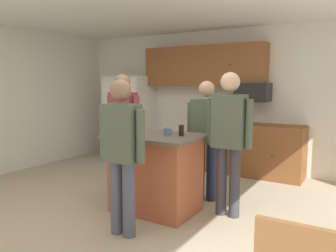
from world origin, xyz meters
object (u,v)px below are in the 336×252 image
object	(u,v)px
person_host_foreground	(206,132)
person_guest_left	(122,148)
refrigerator	(130,118)
kitchen_island	(156,172)
person_elder_center	(229,134)
mug_ceramic_white	(168,132)
tumbler_amber	(119,128)
glass_short_whisky	(181,130)
microwave_over_range	(253,92)
person_guest_by_door	(123,125)

from	to	relation	value
person_host_foreground	person_guest_left	xyz separation A→B (m)	(-0.28, -1.46, 0.00)
refrigerator	person_host_foreground	xyz separation A→B (m)	(2.47, -1.51, 0.07)
kitchen_island	person_guest_left	distance (m)	0.89
kitchen_island	person_elder_center	distance (m)	1.03
person_host_foreground	mug_ceramic_white	bearing A→B (deg)	12.51
person_host_foreground	person_elder_center	world-z (taller)	person_elder_center
person_host_foreground	person_guest_left	world-z (taller)	person_guest_left
refrigerator	kitchen_island	distance (m)	3.08
person_host_foreground	tumbler_amber	world-z (taller)	person_host_foreground
person_host_foreground	glass_short_whisky	bearing A→B (deg)	23.53
microwave_over_range	glass_short_whisky	xyz separation A→B (m)	(-0.17, -2.25, -0.41)
person_host_foreground	person_guest_left	size ratio (longest dim) A/B	1.00
person_elder_center	person_guest_left	xyz separation A→B (m)	(-0.76, -1.08, -0.06)
kitchen_island	person_guest_left	bearing A→B (deg)	-83.85
microwave_over_range	kitchen_island	size ratio (longest dim) A/B	0.49
glass_short_whisky	person_guest_by_door	bearing A→B (deg)	165.49
person_guest_left	mug_ceramic_white	distance (m)	0.77
refrigerator	microwave_over_range	world-z (taller)	refrigerator
person_guest_left	tumbler_amber	size ratio (longest dim) A/B	10.56
microwave_over_range	mug_ceramic_white	bearing A→B (deg)	-97.69
kitchen_island	glass_short_whisky	size ratio (longest dim) A/B	8.62
microwave_over_range	person_guest_left	size ratio (longest dim) A/B	0.34
kitchen_island	person_guest_by_door	xyz separation A→B (m)	(-0.81, 0.37, 0.51)
person_guest_left	glass_short_whisky	world-z (taller)	person_guest_left
person_guest_left	kitchen_island	bearing A→B (deg)	0.00
person_guest_left	mug_ceramic_white	world-z (taller)	person_guest_left
kitchen_island	mug_ceramic_white	xyz separation A→B (m)	(0.18, -0.00, 0.53)
refrigerator	tumbler_amber	distance (m)	2.95
person_host_foreground	microwave_over_range	bearing A→B (deg)	-157.33
microwave_over_range	tumbler_amber	size ratio (longest dim) A/B	3.59
person_elder_center	person_guest_by_door	size ratio (longest dim) A/B	1.00
kitchen_island	mug_ceramic_white	size ratio (longest dim) A/B	8.53
kitchen_island	person_guest_by_door	bearing A→B (deg)	155.24
tumbler_amber	mug_ceramic_white	distance (m)	0.62
person_elder_center	person_host_foreground	bearing A→B (deg)	-59.63
microwave_over_range	person_guest_left	bearing A→B (deg)	-97.55
person_host_foreground	refrigerator	bearing A→B (deg)	-94.14
microwave_over_range	glass_short_whisky	bearing A→B (deg)	-94.32
person_host_foreground	mug_ceramic_white	xyz separation A→B (m)	(-0.18, -0.70, 0.08)
refrigerator	glass_short_whisky	xyz separation A→B (m)	(2.43, -2.13, 0.17)
microwave_over_range	person_host_foreground	xyz separation A→B (m)	(-0.13, -1.62, -0.51)
person_host_foreground	mug_ceramic_white	size ratio (longest dim) A/B	12.23
mug_ceramic_white	person_guest_by_door	bearing A→B (deg)	159.21
refrigerator	kitchen_island	xyz separation A→B (m)	(2.11, -2.21, -0.38)
kitchen_island	person_elder_center	bearing A→B (deg)	20.60
person_elder_center	kitchen_island	bearing A→B (deg)	-0.00
person_elder_center	glass_short_whisky	size ratio (longest dim) A/B	13.09
glass_short_whisky	mug_ceramic_white	bearing A→B (deg)	-150.66
person_guest_left	person_guest_by_door	bearing A→B (deg)	31.93
person_guest_left	glass_short_whisky	size ratio (longest dim) A/B	12.40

